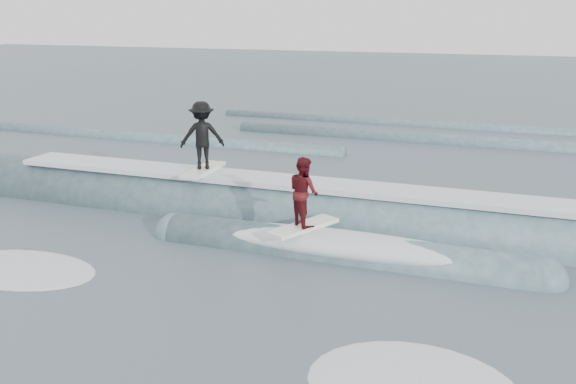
% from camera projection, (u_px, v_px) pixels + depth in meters
% --- Properties ---
extents(ground, '(160.00, 160.00, 0.00)m').
position_uv_depth(ground, '(211.00, 301.00, 13.01)').
color(ground, '#3A4C55').
rests_on(ground, ground).
extents(breaking_wave, '(23.59, 3.87, 2.18)m').
position_uv_depth(breaking_wave, '(306.00, 224.00, 17.56)').
color(breaking_wave, '#3B5763').
rests_on(breaking_wave, ground).
extents(surfer_black, '(1.45, 2.02, 2.05)m').
position_uv_depth(surfer_black, '(202.00, 137.00, 18.39)').
color(surfer_black, white).
rests_on(surfer_black, ground).
extents(surfer_red, '(1.36, 2.04, 1.79)m').
position_uv_depth(surfer_red, '(304.00, 195.00, 15.33)').
color(surfer_red, white).
rests_on(surfer_red, ground).
extents(whitewater, '(15.16, 7.09, 0.10)m').
position_uv_depth(whitewater, '(170.00, 331.00, 11.78)').
color(whitewater, white).
rests_on(whitewater, ground).
extents(far_swells, '(37.72, 8.65, 0.80)m').
position_uv_depth(far_swells, '(342.00, 138.00, 29.67)').
color(far_swells, '#3B5763').
rests_on(far_swells, ground).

